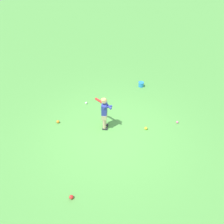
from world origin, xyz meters
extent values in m
plane|color=#519942|center=(0.00, 0.00, 0.00)|extent=(40.00, 40.00, 0.00)
cube|color=#232328|center=(-0.45, 0.11, 0.03)|extent=(0.17, 0.17, 0.05)
cylinder|color=#DBB28E|center=(-0.46, 0.10, 0.21)|extent=(0.09, 0.09, 0.34)
cube|color=#232328|center=(-0.33, -0.01, 0.03)|extent=(0.17, 0.17, 0.05)
cylinder|color=#DBB28E|center=(-0.35, -0.02, 0.21)|extent=(0.09, 0.09, 0.34)
cube|color=#C6B284|center=(-0.41, 0.04, 0.46)|extent=(0.30, 0.30, 0.16)
cube|color=#2D3893|center=(-0.41, 0.04, 0.71)|extent=(0.28, 0.28, 0.34)
sphere|color=#DBB28E|center=(-0.41, 0.04, 1.00)|extent=(0.17, 0.17, 0.17)
ellipsoid|color=tan|center=(-0.41, 0.03, 1.02)|extent=(0.25, 0.25, 0.11)
sphere|color=red|center=(-0.30, 0.14, 0.80)|extent=(0.04, 0.04, 0.04)
cylinder|color=black|center=(-0.39, 0.12, 0.81)|extent=(0.14, 0.05, 0.05)
cylinder|color=red|center=(-0.63, 0.07, 0.85)|extent=(0.35, 0.13, 0.11)
sphere|color=red|center=(-0.79, 0.04, 0.87)|extent=(0.07, 0.07, 0.07)
cylinder|color=#2D3893|center=(-0.35, 0.14, 0.81)|extent=(0.31, 0.06, 0.14)
cylinder|color=#2D3893|center=(-0.31, 0.09, 0.81)|extent=(0.08, 0.31, 0.14)
sphere|color=yellow|center=(0.50, 0.93, 0.05)|extent=(0.09, 0.09, 0.09)
sphere|color=red|center=(1.02, -2.12, 0.05)|extent=(0.10, 0.10, 0.10)
sphere|color=pink|center=(0.94, 1.91, 0.04)|extent=(0.07, 0.07, 0.07)
sphere|color=orange|center=(-1.55, -0.94, 0.05)|extent=(0.10, 0.10, 0.10)
sphere|color=white|center=(-1.83, 0.36, 0.04)|extent=(0.08, 0.08, 0.08)
cylinder|color=#2884DB|center=(-1.39, 2.70, 0.09)|extent=(0.20, 0.20, 0.18)
torus|color=#2884DB|center=(-1.39, 2.70, 0.18)|extent=(0.22, 0.22, 0.02)
camera|label=1|loc=(4.07, -3.54, 4.86)|focal=38.75mm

